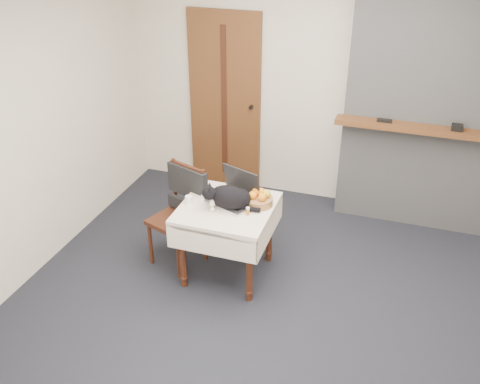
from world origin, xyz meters
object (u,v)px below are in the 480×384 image
object	(u,v)px
laptop	(235,194)
cream_jar	(189,200)
door	(225,103)
pill_bottle	(248,211)
cat	(230,198)
chair	(183,201)
side_table	(227,217)
fruit_basket	(259,199)

from	to	relation	value
laptop	cream_jar	distance (m)	0.40
door	pill_bottle	bearing A→B (deg)	-64.43
door	cat	world-z (taller)	door
laptop	door	bearing A→B (deg)	133.14
door	laptop	xyz separation A→B (m)	(0.65, -1.54, -0.23)
door	cat	distance (m)	1.80
cream_jar	chair	size ratio (longest dim) A/B	0.07
cream_jar	side_table	bearing A→B (deg)	10.61
door	laptop	world-z (taller)	door
pill_bottle	laptop	bearing A→B (deg)	134.07
chair	pill_bottle	bearing A→B (deg)	4.38
pill_bottle	fruit_basket	bearing A→B (deg)	78.36
side_table	cream_jar	distance (m)	0.36
laptop	cat	size ratio (longest dim) A/B	0.93
side_table	laptop	distance (m)	0.21
cream_jar	fruit_basket	bearing A→B (deg)	17.05
cat	fruit_basket	size ratio (longest dim) A/B	2.13
side_table	cat	size ratio (longest dim) A/B	1.54
laptop	cream_jar	bearing A→B (deg)	-134.73
laptop	cat	world-z (taller)	laptop
laptop	fruit_basket	xyz separation A→B (m)	(0.22, 0.01, -0.02)
laptop	cat	distance (m)	0.14
pill_bottle	side_table	bearing A→B (deg)	160.31
cat	pill_bottle	distance (m)	0.20
side_table	fruit_basket	bearing A→B (deg)	24.76
side_table	chair	size ratio (longest dim) A/B	0.83
cat	chair	world-z (taller)	chair
cat	door	bearing A→B (deg)	87.45
door	cat	size ratio (longest dim) A/B	3.96
cat	fruit_basket	world-z (taller)	cat
cream_jar	pill_bottle	world-z (taller)	cream_jar
laptop	pill_bottle	size ratio (longest dim) A/B	6.90
door	side_table	xyz separation A→B (m)	(0.61, -1.65, -0.41)
laptop	chair	world-z (taller)	laptop
cat	chair	size ratio (longest dim) A/B	0.54
side_table	fruit_basket	distance (m)	0.32
laptop	pill_bottle	world-z (taller)	laptop
pill_bottle	chair	world-z (taller)	chair
door	chair	xyz separation A→B (m)	(0.15, -1.54, -0.40)
laptop	cat	xyz separation A→B (m)	(-0.00, -0.13, 0.03)
side_table	fruit_basket	world-z (taller)	fruit_basket
door	fruit_basket	distance (m)	1.78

